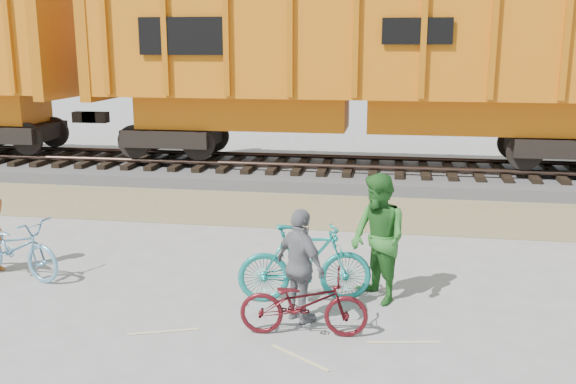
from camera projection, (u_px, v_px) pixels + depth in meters
name	position (u px, v px, depth m)	size (l,w,h in m)	color
ground	(254.00, 312.00, 8.70)	(120.00, 120.00, 0.00)	#9E9E99
gravel_strip	(308.00, 210.00, 13.99)	(120.00, 3.00, 0.02)	tan
ballast_bed	(325.00, 173.00, 17.32)	(120.00, 4.00, 0.30)	slate
track	(326.00, 161.00, 17.25)	(120.00, 2.60, 0.24)	black
hopper_car_center	(359.00, 66.00, 16.55)	(14.00, 3.13, 4.65)	black
bicycle_blue	(14.00, 247.00, 9.93)	(0.63, 1.81, 0.95)	#6CA7C9
bicycle_teal	(305.00, 263.00, 8.94)	(0.53, 1.87, 1.13)	teal
bicycle_maroon	(304.00, 303.00, 7.93)	(0.56, 1.59, 0.84)	#4F0F15
person_man	(378.00, 239.00, 8.89)	(0.88, 0.69, 1.82)	#2B6D26
person_woman	(301.00, 266.00, 8.25)	(0.89, 0.37, 1.51)	slate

